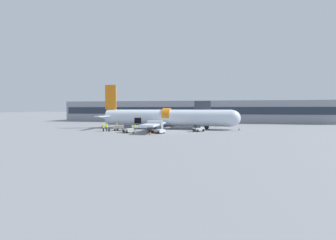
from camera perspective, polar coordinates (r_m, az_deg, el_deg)
name	(u,v)px	position (r m, az deg, el deg)	size (l,w,h in m)	color
ground_plane	(175,131)	(50.80, 1.80, -2.71)	(500.00, 500.00, 0.00)	slate
apron_marking_line	(149,133)	(46.18, -4.85, -3.28)	(20.42, 0.61, 0.01)	yellow
terminal_strip	(191,111)	(85.94, 5.78, 2.18)	(96.69, 13.68, 7.72)	gray
jet_bridge_stub	(203,109)	(62.07, 8.99, 2.89)	(4.05, 13.62, 6.88)	#4C4C51
airplane	(165,118)	(55.56, -0.73, 0.52)	(35.44, 27.36, 11.10)	silver
baggage_tug_lead	(128,129)	(47.27, -10.00, -2.33)	(2.92, 3.03, 1.63)	silver
baggage_tug_mid	(198,129)	(49.20, 7.67, -2.18)	(2.65, 2.58, 1.51)	silver
baggage_tug_rear	(158,130)	(45.62, -2.54, -2.56)	(3.08, 2.85, 1.45)	white
baggage_cart_loading	(122,128)	(51.89, -11.69, -2.03)	(4.18, 1.91, 1.11)	#B7BABF
ground_crew_loader_a	(135,127)	(50.19, -8.49, -1.87)	(0.43, 0.54, 1.56)	#1E2338
ground_crew_loader_b	(107,127)	(51.58, -15.35, -1.68)	(0.51, 0.62, 1.79)	#2D2D33
ground_crew_driver	(117,126)	(54.45, -12.81, -1.50)	(0.49, 0.55, 1.62)	#1E2338
ground_crew_supervisor	(103,127)	(50.45, -16.09, -1.84)	(0.54, 0.54, 1.70)	black
suitcase_on_tarmac_upright	(123,130)	(49.33, -11.32, -2.54)	(0.33, 0.17, 0.78)	#721951
suitcase_on_tarmac_spare	(109,130)	(50.57, -14.74, -2.53)	(0.50, 0.36, 0.63)	#14472D
safety_cone_nose	(239,129)	(54.34, 17.59, -2.12)	(0.53, 0.53, 0.72)	black
safety_cone_engine_left	(150,133)	(42.75, -4.53, -3.40)	(0.48, 0.48, 0.61)	black
safety_cone_wingtip	(160,130)	(47.95, -1.94, -2.67)	(0.50, 0.50, 0.66)	black
safety_cone_tail	(102,127)	(60.08, -16.35, -1.67)	(0.63, 0.63, 0.63)	black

